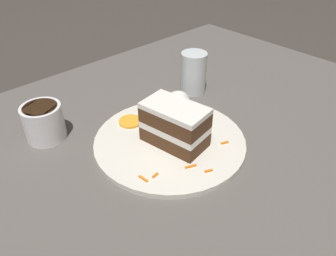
{
  "coord_description": "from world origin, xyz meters",
  "views": [
    {
      "loc": [
        0.36,
        0.38,
        0.45
      ],
      "look_at": [
        0.0,
        -0.01,
        0.07
      ],
      "focal_mm": 35.0,
      "sensor_mm": 36.0,
      "label": 1
    }
  ],
  "objects": [
    {
      "name": "cake_slice",
      "position": [
        0.0,
        0.01,
        0.09
      ],
      "size": [
        0.09,
        0.13,
        0.08
      ],
      "rotation": [
        0.0,
        0.0,
        3.3
      ],
      "color": "#4C2D19",
      "rests_on": "plate"
    },
    {
      "name": "orange_garnish",
      "position": [
        0.02,
        -0.11,
        0.05
      ],
      "size": [
        0.05,
        0.05,
        0.0
      ],
      "primitive_type": "cylinder",
      "color": "orange",
      "rests_on": "plate"
    },
    {
      "name": "cream_dollop",
      "position": [
        -0.08,
        -0.07,
        0.07
      ],
      "size": [
        0.06,
        0.05,
        0.05
      ],
      "primitive_type": "ellipsoid",
      "color": "white",
      "rests_on": "plate"
    },
    {
      "name": "ground_plane",
      "position": [
        0.0,
        0.0,
        0.0
      ],
      "size": [
        6.0,
        6.0,
        0.0
      ],
      "primitive_type": "plane",
      "color": "#38332D",
      "rests_on": "ground"
    },
    {
      "name": "plate",
      "position": [
        0.0,
        -0.01,
        0.04
      ],
      "size": [
        0.31,
        0.31,
        0.01
      ],
      "primitive_type": "cylinder",
      "color": "silver",
      "rests_on": "dining_table"
    },
    {
      "name": "coffee_mug",
      "position": [
        0.17,
        -0.2,
        0.07
      ],
      "size": [
        0.08,
        0.08,
        0.07
      ],
      "color": "white",
      "rests_on": "dining_table"
    },
    {
      "name": "drinking_glass",
      "position": [
        -0.19,
        -0.12,
        0.08
      ],
      "size": [
        0.06,
        0.06,
        0.1
      ],
      "color": "silver",
      "rests_on": "dining_table"
    },
    {
      "name": "dining_table",
      "position": [
        0.0,
        0.0,
        0.02
      ],
      "size": [
        1.27,
        0.9,
        0.03
      ],
      "primitive_type": "cube",
      "color": "#56514C",
      "rests_on": "ground"
    },
    {
      "name": "carrot_shreds_scatter",
      "position": [
        0.01,
        0.04,
        0.05
      ],
      "size": [
        0.2,
        0.19,
        0.0
      ],
      "color": "orange",
      "rests_on": "plate"
    }
  ]
}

